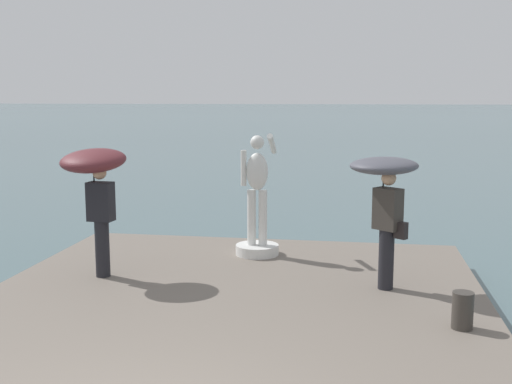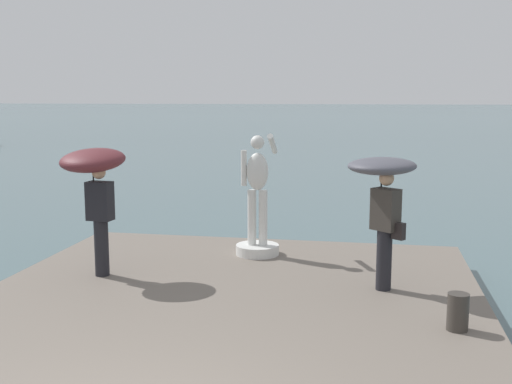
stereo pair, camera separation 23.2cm
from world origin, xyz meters
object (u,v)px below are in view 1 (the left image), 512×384
(onlooker_left, at_px, (95,175))
(onlooker_right, at_px, (385,186))
(statue_white_figure, at_px, (257,211))
(mooring_bollard, at_px, (463,310))

(onlooker_left, bearing_deg, onlooker_right, 1.20)
(statue_white_figure, bearing_deg, onlooker_left, -142.85)
(statue_white_figure, relative_size, mooring_bollard, 4.73)
(statue_white_figure, height_order, mooring_bollard, statue_white_figure)
(onlooker_left, bearing_deg, statue_white_figure, 37.15)
(statue_white_figure, distance_m, onlooker_left, 2.92)
(onlooker_left, distance_m, onlooker_right, 4.35)
(onlooker_left, distance_m, mooring_bollard, 5.61)
(statue_white_figure, xyz_separation_m, mooring_bollard, (3.01, -3.14, -0.55))
(statue_white_figure, distance_m, mooring_bollard, 4.38)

